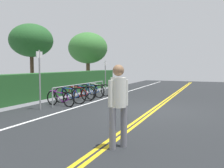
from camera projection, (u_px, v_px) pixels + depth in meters
The scene contains 17 objects.
ground_plane at pixel (154, 111), 9.65m from camera, with size 37.46×10.35×0.05m, color #232628.
centre_line_yellow_inner at pixel (156, 110), 9.61m from camera, with size 33.72×0.10×0.00m, color gold.
centre_line_yellow_outer at pixel (152, 110), 9.67m from camera, with size 33.72×0.10×0.00m, color gold.
bike_lane_stripe_white at pixel (83, 105), 10.83m from camera, with size 33.72×0.12×0.00m, color white.
bike_rack at pixel (82, 88), 12.52m from camera, with size 5.02×0.05×0.82m.
bicycle_0 at pixel (60, 98), 10.63m from camera, with size 0.50×1.63×0.68m.
bicycle_1 at pixel (70, 95), 11.34m from camera, with size 0.46×1.74×0.79m.
bicycle_2 at pixel (78, 93), 12.20m from camera, with size 0.46×1.81×0.77m.
bicycle_3 at pixel (83, 92), 12.89m from camera, with size 0.51×1.68×0.74m.
bicycle_4 at pixel (92, 91), 13.62m from camera, with size 0.55×1.70×0.75m.
bicycle_5 at pixel (99, 90), 14.29m from camera, with size 0.61×1.68×0.72m.
pedestrian at pixel (118, 100), 5.13m from camera, with size 0.42×0.32×1.75m.
sign_post_near at pixel (40, 74), 9.64m from camera, with size 0.36×0.06×2.34m.
sign_post_far at pixel (105, 73), 15.76m from camera, with size 0.36×0.08×2.02m.
hedge_backdrop at pixel (62, 83), 14.74m from camera, with size 13.97×0.88×1.34m, color #235626.
tree_mid at pixel (31, 41), 14.77m from camera, with size 2.58×2.58×4.22m.
tree_far_right at pixel (88, 48), 20.01m from camera, with size 3.17×3.17×4.40m.
Camera 1 is at (-9.44, -2.13, 1.74)m, focal length 39.60 mm.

